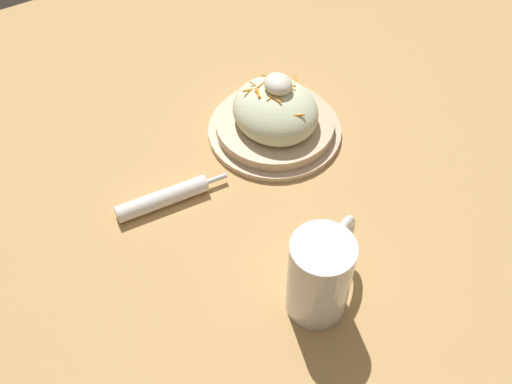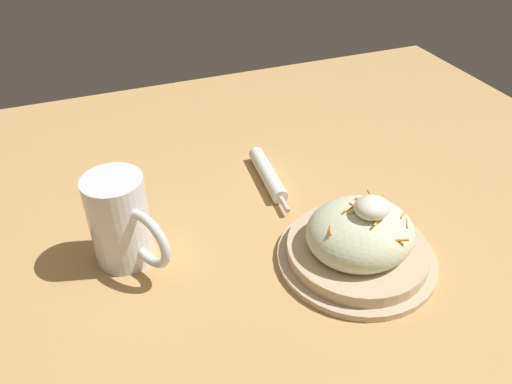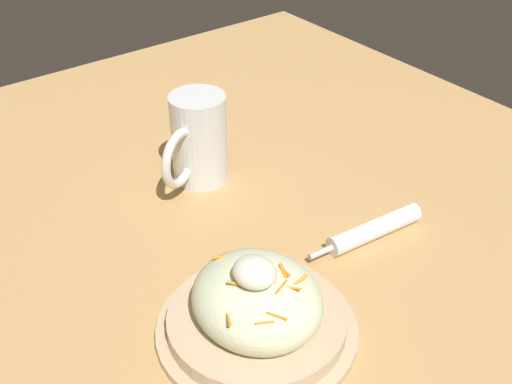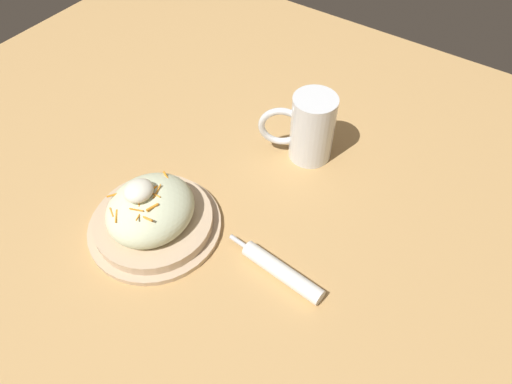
# 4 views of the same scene
# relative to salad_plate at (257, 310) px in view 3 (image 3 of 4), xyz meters

# --- Properties ---
(ground_plane) EXTENTS (1.43, 1.43, 0.00)m
(ground_plane) POSITION_rel_salad_plate_xyz_m (0.10, 0.01, -0.04)
(ground_plane) COLOR tan
(salad_plate) EXTENTS (0.23, 0.23, 0.12)m
(salad_plate) POSITION_rel_salad_plate_xyz_m (0.00, 0.00, 0.00)
(salad_plate) COLOR #D1B28E
(salad_plate) RESTS_ON ground_plane
(beer_mug) EXTENTS (0.10, 0.14, 0.14)m
(beer_mug) POSITION_rel_salad_plate_xyz_m (0.31, -0.13, 0.02)
(beer_mug) COLOR white
(beer_mug) RESTS_ON ground_plane
(napkin_roll) EXTENTS (0.04, 0.18, 0.03)m
(napkin_roll) POSITION_rel_salad_plate_xyz_m (0.04, -0.23, -0.02)
(napkin_roll) COLOR white
(napkin_roll) RESTS_ON ground_plane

